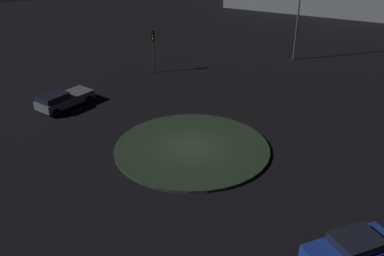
{
  "coord_description": "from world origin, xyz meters",
  "views": [
    {
      "loc": [
        23.28,
        -8.81,
        14.07
      ],
      "look_at": [
        0.0,
        0.0,
        1.56
      ],
      "focal_mm": 40.45,
      "sensor_mm": 36.0,
      "label": 1
    }
  ],
  "objects_px": {
    "car_grey": "(63,99)",
    "streetlamp_northwest": "(299,9)",
    "traffic_light_west": "(153,43)",
    "car_blue": "(352,250)"
  },
  "relations": [
    {
      "from": "car_grey",
      "to": "car_blue",
      "type": "xyz_separation_m",
      "value": [
        21.99,
        10.19,
        -0.03
      ]
    },
    {
      "from": "car_grey",
      "to": "streetlamp_northwest",
      "type": "height_order",
      "value": "streetlamp_northwest"
    },
    {
      "from": "traffic_light_west",
      "to": "car_blue",
      "type": "bearing_deg",
      "value": 9.25
    },
    {
      "from": "car_grey",
      "to": "streetlamp_northwest",
      "type": "relative_size",
      "value": 0.55
    },
    {
      "from": "streetlamp_northwest",
      "to": "traffic_light_west",
      "type": "bearing_deg",
      "value": -94.67
    },
    {
      "from": "car_grey",
      "to": "streetlamp_northwest",
      "type": "xyz_separation_m",
      "value": [
        -4.35,
        24.07,
        4.51
      ]
    },
    {
      "from": "car_grey",
      "to": "traffic_light_west",
      "type": "relative_size",
      "value": 1.17
    },
    {
      "from": "car_grey",
      "to": "car_blue",
      "type": "distance_m",
      "value": 24.23
    },
    {
      "from": "traffic_light_west",
      "to": "streetlamp_northwest",
      "type": "bearing_deg",
      "value": 92.39
    },
    {
      "from": "car_grey",
      "to": "streetlamp_northwest",
      "type": "distance_m",
      "value": 24.87
    }
  ]
}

